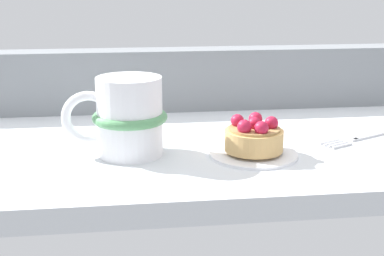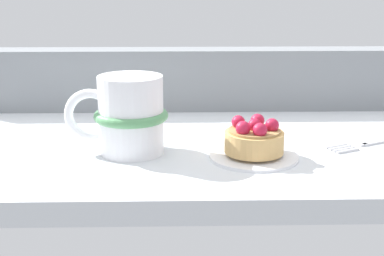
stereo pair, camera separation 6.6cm
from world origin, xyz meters
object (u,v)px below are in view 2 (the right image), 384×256
at_px(raspberry_tart, 254,138).
at_px(dessert_fork, 380,141).
at_px(coffee_mug, 129,115).
at_px(dessert_plate, 254,155).

bearing_deg(raspberry_tart, dessert_fork, 17.83).
bearing_deg(coffee_mug, dessert_fork, 5.57).
bearing_deg(dessert_plate, coffee_mug, 171.01).
bearing_deg(raspberry_tart, coffee_mug, 170.96).
bearing_deg(coffee_mug, raspberry_tart, -9.04).
distance_m(raspberry_tart, dessert_fork, 0.19).
distance_m(dessert_plate, dessert_fork, 0.18).
relative_size(coffee_mug, dessert_fork, 0.81).
height_order(raspberry_tart, dessert_fork, raspberry_tart).
height_order(raspberry_tart, coffee_mug, coffee_mug).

